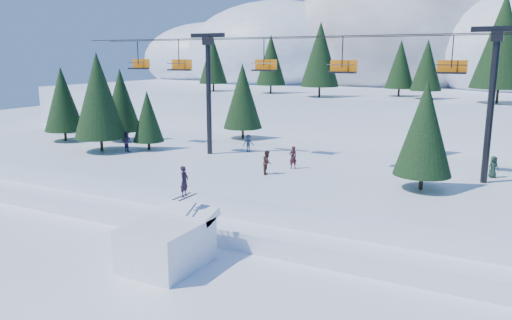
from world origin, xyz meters
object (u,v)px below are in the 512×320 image
at_px(jump_kicker, 168,242).
at_px(chairlift, 323,77).
at_px(banner_near, 353,263).
at_px(banner_far, 441,276).

distance_m(jump_kicker, chairlift, 18.43).
xyz_separation_m(jump_kicker, banner_near, (8.92, 3.64, -0.75)).
xyz_separation_m(chairlift, banner_near, (6.51, -12.77, -8.78)).
relative_size(chairlift, banner_near, 16.13).
bearing_deg(banner_far, jump_kicker, -162.89).
height_order(jump_kicker, banner_near, jump_kicker).
bearing_deg(jump_kicker, chairlift, 81.64).
bearing_deg(banner_far, chairlift, 131.01).
height_order(jump_kicker, chairlift, chairlift).
bearing_deg(chairlift, banner_far, -48.99).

